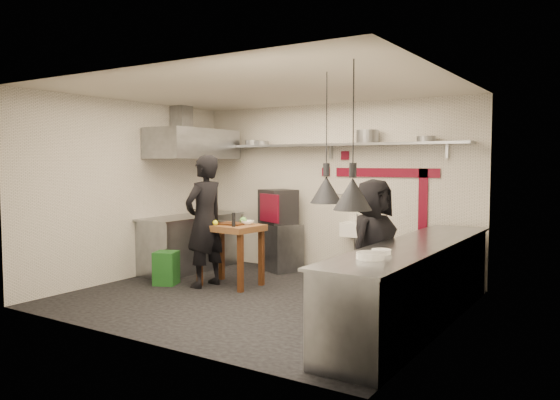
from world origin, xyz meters
The scene contains 47 objects.
floor centered at (0.00, 0.00, 0.00)m, with size 5.00×5.00×0.00m, color black.
ceiling centered at (0.00, 0.00, 2.80)m, with size 5.00×5.00×0.00m, color beige.
wall_back centered at (0.00, 2.10, 1.40)m, with size 5.00×0.04×2.80m, color silver.
wall_front centered at (0.00, -2.10, 1.40)m, with size 5.00×0.04×2.80m, color silver.
wall_left centered at (-2.50, 0.00, 1.40)m, with size 0.04×4.20×2.80m, color silver.
wall_right centered at (2.50, 0.00, 1.40)m, with size 0.04×4.20×2.80m, color silver.
red_band_horiz centered at (0.95, 2.08, 1.68)m, with size 1.70×0.02×0.14m, color #60081A.
red_band_vert centered at (1.55, 2.08, 1.20)m, with size 0.14×0.02×1.10m, color #60081A.
red_tile_a centered at (0.25, 2.08, 1.95)m, with size 0.14×0.02×0.14m, color #60081A.
red_tile_b centered at (-0.10, 2.08, 1.68)m, with size 0.14×0.02×0.14m, color #60081A.
back_shelf centered at (0.00, 1.92, 2.12)m, with size 4.60×0.34×0.04m, color slate.
shelf_bracket_left centered at (-1.90, 2.07, 2.02)m, with size 0.04×0.06×0.24m, color slate.
shelf_bracket_mid centered at (0.00, 2.07, 2.02)m, with size 0.04×0.06×0.24m, color slate.
shelf_bracket_right centered at (1.90, 2.07, 2.02)m, with size 0.04×0.06×0.24m, color slate.
pan_far_left centered at (-1.49, 1.92, 2.19)m, with size 0.25×0.25×0.09m, color slate.
pan_mid_left centered at (-1.28, 1.92, 2.18)m, with size 0.24×0.24×0.07m, color slate.
stock_pot centered at (0.71, 1.92, 2.24)m, with size 0.35×0.35×0.20m, color slate.
pan_right centered at (1.63, 1.92, 2.18)m, with size 0.27×0.27×0.08m, color slate.
oven_stand centered at (-0.79, 1.79, 0.40)m, with size 0.58×0.53×0.80m, color slate.
combi_oven centered at (-0.84, 1.76, 1.09)m, with size 0.53×0.49×0.58m, color black.
oven_door centered at (-0.81, 1.46, 1.09)m, with size 0.55×0.03×0.46m, color #60081A.
oven_glass centered at (-0.80, 1.46, 1.09)m, with size 0.32×0.01×0.34m, color black.
hand_sink centered at (0.55, 1.92, 0.78)m, with size 0.46×0.34×0.22m, color white.
sink_tap centered at (0.55, 1.92, 0.96)m, with size 0.03×0.03×0.14m, color slate.
sink_drain centered at (0.55, 1.88, 0.34)m, with size 0.06×0.06×0.66m, color slate.
utensil_rail centered at (0.55, 2.06, 1.32)m, with size 0.02×0.02×0.90m, color slate.
counter_right centered at (2.15, 0.00, 0.45)m, with size 0.70×3.80×0.90m, color slate.
counter_right_top centered at (2.15, 0.00, 0.92)m, with size 0.76×3.90×0.03m, color slate.
plate_stack centered at (2.12, -1.21, 0.96)m, with size 0.26×0.26×0.07m, color white.
small_bowl_right centered at (2.10, -0.88, 0.96)m, with size 0.19×0.19×0.05m, color white.
counter_left centered at (-2.15, 1.05, 0.45)m, with size 0.70×1.90×0.90m, color slate.
counter_left_top centered at (-2.15, 1.05, 0.92)m, with size 0.76×2.00×0.03m, color slate.
extractor_hood centered at (-2.10, 1.05, 2.15)m, with size 0.78×1.60×0.50m, color slate.
hood_duct centered at (-2.35, 1.05, 2.55)m, with size 0.28×0.28×0.50m, color slate.
green_bin centered at (-1.68, -0.04, 0.25)m, with size 0.32×0.32×0.50m, color #1C581E.
prep_table centered at (-0.82, 0.43, 0.46)m, with size 0.92×0.64×0.92m, color brown, non-canonical shape.
cutting_board centered at (-0.78, 0.41, 0.93)m, with size 0.38×0.27×0.03m, color #43220F.
pepper_mill centered at (-0.60, 0.22, 1.02)m, with size 0.05×0.05×0.20m, color black.
lemon_a centered at (-1.07, 0.28, 0.96)m, with size 0.07×0.07×0.07m, color yellow.
lemon_b centered at (-0.93, 0.21, 0.96)m, with size 0.08×0.08×0.08m, color yellow.
veg_ball centered at (-0.70, 0.58, 0.97)m, with size 0.11×0.11×0.11m, color #579843.
steel_tray centered at (-1.10, 0.50, 0.94)m, with size 0.19×0.13×0.03m, color slate.
bowl centered at (-0.59, 0.54, 0.95)m, with size 0.19×0.19×0.06m, color white.
heat_lamp_near centered at (1.41, -0.75, 2.10)m, with size 0.35×0.35×1.40m, color black, non-canonical shape.
heat_lamp_far centered at (1.96, -1.27, 2.10)m, with size 0.37×0.37×1.41m, color black, non-canonical shape.
chef_left centered at (-1.11, 0.19, 0.97)m, with size 0.71×0.47×1.95m, color black.
chef_right centered at (1.56, 0.18, 0.82)m, with size 0.80×0.52×1.64m, color black.
Camera 1 is at (4.16, -5.94, 1.85)m, focal length 35.00 mm.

